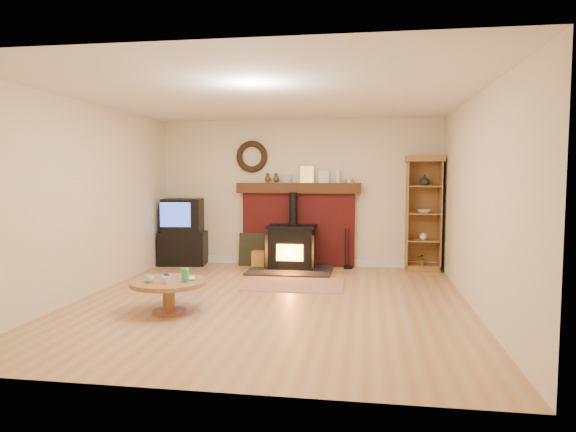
% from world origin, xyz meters
% --- Properties ---
extents(ground, '(5.50, 5.50, 0.00)m').
position_xyz_m(ground, '(0.00, 0.00, 0.00)').
color(ground, '#B17949').
rests_on(ground, ground).
extents(room_shell, '(5.02, 5.52, 2.61)m').
position_xyz_m(room_shell, '(-0.02, 0.09, 1.72)').
color(room_shell, beige).
rests_on(room_shell, ground).
extents(chimney_breast, '(2.20, 0.22, 1.78)m').
position_xyz_m(chimney_breast, '(0.00, 2.67, 0.80)').
color(chimney_breast, maroon).
rests_on(chimney_breast, ground).
extents(wood_stove, '(1.40, 1.00, 1.32)m').
position_xyz_m(wood_stove, '(-0.06, 2.28, 0.37)').
color(wood_stove, black).
rests_on(wood_stove, ground).
extents(area_rug, '(1.47, 1.03, 0.01)m').
position_xyz_m(area_rug, '(0.15, 1.05, 0.01)').
color(area_rug, brown).
rests_on(area_rug, ground).
extents(tv_unit, '(0.88, 0.66, 1.20)m').
position_xyz_m(tv_unit, '(-2.08, 2.47, 0.57)').
color(tv_unit, black).
rests_on(tv_unit, ground).
extents(curio_cabinet, '(0.62, 0.45, 1.94)m').
position_xyz_m(curio_cabinet, '(2.15, 2.55, 0.97)').
color(curio_cabinet, brown).
rests_on(curio_cabinet, ground).
extents(firelog_box, '(0.48, 0.33, 0.28)m').
position_xyz_m(firelog_box, '(-0.56, 2.40, 0.14)').
color(firelog_box, yellow).
rests_on(firelog_box, ground).
extents(leaning_painting, '(0.49, 0.13, 0.58)m').
position_xyz_m(leaning_painting, '(-0.82, 2.55, 0.29)').
color(leaning_painting, black).
rests_on(leaning_painting, ground).
extents(fire_tools, '(0.16, 0.16, 0.70)m').
position_xyz_m(fire_tools, '(0.89, 2.50, 0.11)').
color(fire_tools, black).
rests_on(fire_tools, ground).
extents(coffee_table, '(0.90, 0.90, 0.54)m').
position_xyz_m(coffee_table, '(-1.10, -0.68, 0.31)').
color(coffee_table, brown).
rests_on(coffee_table, ground).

